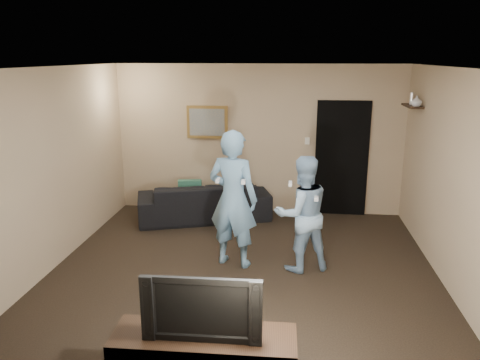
# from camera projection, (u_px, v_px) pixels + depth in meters

# --- Properties ---
(ground) EXTENTS (5.00, 5.00, 0.00)m
(ground) POSITION_uv_depth(u_px,v_px,m) (243.00, 271.00, 6.14)
(ground) COLOR black
(ground) RESTS_ON ground
(ceiling) EXTENTS (5.00, 5.00, 0.04)m
(ceiling) POSITION_uv_depth(u_px,v_px,m) (243.00, 67.00, 5.46)
(ceiling) COLOR silver
(ceiling) RESTS_ON wall_back
(wall_back) EXTENTS (5.00, 0.04, 2.60)m
(wall_back) POSITION_uv_depth(u_px,v_px,m) (258.00, 140.00, 8.20)
(wall_back) COLOR tan
(wall_back) RESTS_ON ground
(wall_front) EXTENTS (5.00, 0.04, 2.60)m
(wall_front) POSITION_uv_depth(u_px,v_px,m) (206.00, 259.00, 3.40)
(wall_front) COLOR tan
(wall_front) RESTS_ON ground
(wall_left) EXTENTS (0.04, 5.00, 2.60)m
(wall_left) POSITION_uv_depth(u_px,v_px,m) (52.00, 169.00, 6.07)
(wall_left) COLOR tan
(wall_left) RESTS_ON ground
(wall_right) EXTENTS (0.04, 5.00, 2.60)m
(wall_right) POSITION_uv_depth(u_px,v_px,m) (453.00, 181.00, 5.53)
(wall_right) COLOR tan
(wall_right) RESTS_ON ground
(sofa) EXTENTS (2.38, 1.50, 0.65)m
(sofa) POSITION_uv_depth(u_px,v_px,m) (204.00, 200.00, 8.02)
(sofa) COLOR black
(sofa) RESTS_ON ground
(throw_pillow) EXTENTS (0.41, 0.18, 0.39)m
(throw_pillow) POSITION_uv_depth(u_px,v_px,m) (190.00, 191.00, 8.00)
(throw_pillow) COLOR #1A5040
(throw_pillow) RESTS_ON sofa
(painting_frame) EXTENTS (0.72, 0.05, 0.57)m
(painting_frame) POSITION_uv_depth(u_px,v_px,m) (207.00, 122.00, 8.20)
(painting_frame) COLOR olive
(painting_frame) RESTS_ON wall_back
(painting_canvas) EXTENTS (0.62, 0.01, 0.47)m
(painting_canvas) POSITION_uv_depth(u_px,v_px,m) (207.00, 122.00, 8.17)
(painting_canvas) COLOR slate
(painting_canvas) RESTS_ON painting_frame
(doorway) EXTENTS (0.90, 0.06, 2.00)m
(doorway) POSITION_uv_depth(u_px,v_px,m) (341.00, 159.00, 8.09)
(doorway) COLOR black
(doorway) RESTS_ON ground
(light_switch) EXTENTS (0.08, 0.02, 0.12)m
(light_switch) POSITION_uv_depth(u_px,v_px,m) (307.00, 141.00, 8.08)
(light_switch) COLOR silver
(light_switch) RESTS_ON wall_back
(wall_shelf) EXTENTS (0.20, 0.60, 0.03)m
(wall_shelf) POSITION_uv_depth(u_px,v_px,m) (412.00, 106.00, 7.09)
(wall_shelf) COLOR black
(wall_shelf) RESTS_ON wall_right
(shelf_vase) EXTENTS (0.17, 0.17, 0.16)m
(shelf_vase) POSITION_uv_depth(u_px,v_px,m) (417.00, 101.00, 6.85)
(shelf_vase) COLOR silver
(shelf_vase) RESTS_ON wall_shelf
(shelf_figurine) EXTENTS (0.06, 0.06, 0.18)m
(shelf_figurine) POSITION_uv_depth(u_px,v_px,m) (412.00, 98.00, 7.14)
(shelf_figurine) COLOR silver
(shelf_figurine) RESTS_ON wall_shelf
(television) EXTENTS (0.97, 0.15, 0.56)m
(television) POSITION_uv_depth(u_px,v_px,m) (203.00, 304.00, 3.76)
(television) COLOR black
(television) RESTS_ON tv_console
(wii_player_left) EXTENTS (0.76, 0.60, 1.83)m
(wii_player_left) POSITION_uv_depth(u_px,v_px,m) (233.00, 199.00, 6.11)
(wii_player_left) COLOR #6893B5
(wii_player_left) RESTS_ON ground
(wii_player_right) EXTENTS (0.90, 0.81, 1.53)m
(wii_player_right) POSITION_uv_depth(u_px,v_px,m) (302.00, 214.00, 6.01)
(wii_player_right) COLOR #8EB0CF
(wii_player_right) RESTS_ON ground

